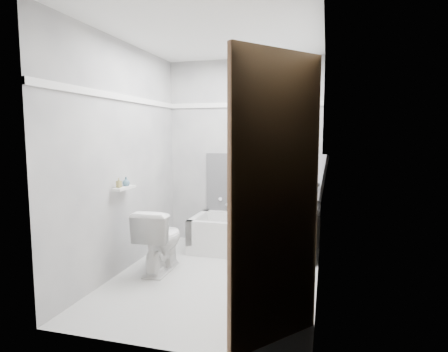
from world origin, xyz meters
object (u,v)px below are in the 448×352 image
(soap_bottle_a, at_px, (119,183))
(soap_bottle_b, at_px, (126,181))
(bathtub, at_px, (253,235))
(toilet, at_px, (160,240))
(office_chair, at_px, (290,200))
(door, at_px, (312,212))

(soap_bottle_a, relative_size, soap_bottle_b, 0.97)
(bathtub, relative_size, toilet, 2.21)
(office_chair, bearing_deg, toilet, -117.01)
(soap_bottle_a, bearing_deg, soap_bottle_b, 90.00)
(door, height_order, soap_bottle_b, door)
(bathtub, distance_m, office_chair, 0.63)
(soap_bottle_b, bearing_deg, toilet, 18.86)
(office_chair, xyz_separation_m, soap_bottle_b, (-1.59, -1.02, 0.29))
(door, bearing_deg, bathtub, 109.20)
(soap_bottle_a, bearing_deg, door, -29.50)
(office_chair, xyz_separation_m, soap_bottle_a, (-1.59, -1.16, 0.30))
(office_chair, height_order, soap_bottle_b, office_chair)
(soap_bottle_a, xyz_separation_m, soap_bottle_b, (0.00, 0.14, -0.01))
(door, bearing_deg, soap_bottle_b, 147.44)
(toilet, relative_size, soap_bottle_a, 7.13)
(bathtub, height_order, door, door)
(soap_bottle_a, distance_m, soap_bottle_b, 0.14)
(door, relative_size, soap_bottle_a, 21.02)
(bathtub, bearing_deg, door, -70.80)
(soap_bottle_a, bearing_deg, office_chair, 36.12)
(toilet, distance_m, door, 2.19)
(toilet, bearing_deg, office_chair, -146.60)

